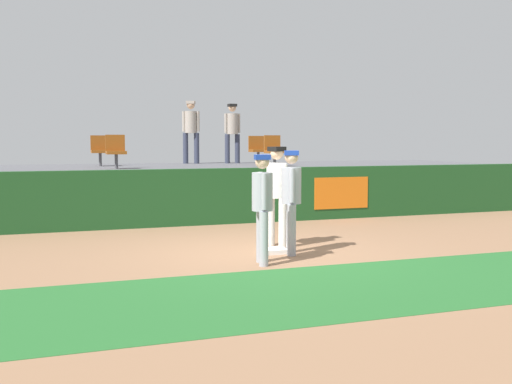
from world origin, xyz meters
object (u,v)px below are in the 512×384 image
object	(u,v)px
spectator_hooded	(232,129)
first_base	(275,251)
seat_back_left	(100,149)
player_runner_visitor	(291,194)
seat_back_right	(257,148)
seat_front_left	(116,150)
player_fielder_home	(277,189)
spectator_capped	(191,127)
player_coach_visitor	(262,201)
seat_front_right	(274,149)

from	to	relation	value
spectator_hooded	first_base	bearing A→B (deg)	77.16
first_base	seat_back_left	distance (m)	7.71
player_runner_visitor	seat_back_right	xyz separation A→B (m)	(1.96, 7.32, 0.71)
seat_front_left	player_fielder_home	bearing A→B (deg)	-63.02
seat_back_left	spectator_capped	bearing A→B (deg)	19.72
player_runner_visitor	spectator_capped	bearing A→B (deg)	-161.39
player_coach_visitor	seat_front_right	bearing A→B (deg)	168.46
first_base	player_fielder_home	size ratio (longest dim) A/B	0.21
first_base	player_fielder_home	distance (m)	1.22
player_runner_visitor	seat_front_right	distance (m)	5.84
seat_front_left	seat_back_right	bearing A→B (deg)	22.53
spectator_hooded	player_fielder_home	bearing A→B (deg)	78.21
spectator_hooded	spectator_capped	distance (m)	1.27
player_runner_visitor	seat_back_left	distance (m)	7.80
player_runner_visitor	seat_back_left	size ratio (longest dim) A/B	2.15
seat_front_right	seat_front_left	bearing A→B (deg)	180.00
seat_back_right	player_fielder_home	bearing A→B (deg)	-106.44
player_coach_visitor	seat_back_left	world-z (taller)	seat_back_left
first_base	player_coach_visitor	xyz separation A→B (m)	(-0.54, -0.83, 0.98)
seat_front_right	player_coach_visitor	bearing A→B (deg)	-112.55
seat_back_left	spectator_capped	world-z (taller)	spectator_capped
first_base	spectator_capped	xyz separation A→B (m)	(0.40, 8.12, 2.35)
player_runner_visitor	spectator_hooded	distance (m)	8.32
first_base	seat_back_right	size ratio (longest dim) A/B	0.48
player_fielder_home	seat_back_right	bearing A→B (deg)	142.18
player_runner_visitor	seat_back_left	xyz separation A→B (m)	(-2.62, 7.32, 0.71)
player_runner_visitor	spectator_hooded	xyz separation A→B (m)	(1.41, 8.10, 1.30)
player_runner_visitor	player_coach_visitor	size ratio (longest dim) A/B	1.03
player_runner_visitor	spectator_hooded	bearing A→B (deg)	-170.16
seat_back_left	seat_front_left	distance (m)	1.82
player_fielder_home	seat_back_left	bearing A→B (deg)	-179.34
seat_back_right	seat_front_left	size ratio (longest dim) A/B	1.00
first_base	spectator_capped	size ratio (longest dim) A/B	0.21
seat_front_left	spectator_hooded	distance (m)	4.63
seat_front_left	spectator_capped	xyz separation A→B (m)	(2.55, 2.80, 0.62)
player_coach_visitor	seat_front_left	distance (m)	6.41
first_base	spectator_hooded	bearing A→B (deg)	78.25
spectator_capped	seat_back_right	bearing A→B (deg)	173.01
spectator_hooded	spectator_capped	world-z (taller)	spectator_capped
seat_front_right	player_runner_visitor	bearing A→B (deg)	-107.97
player_runner_visitor	seat_front_left	xyz separation A→B (m)	(-2.38, 5.52, 0.71)
seat_front_right	spectator_capped	distance (m)	3.29
first_base	player_coach_visitor	world-z (taller)	player_coach_visitor
seat_back_right	seat_front_left	world-z (taller)	same
player_fielder_home	spectator_capped	xyz separation A→B (m)	(0.14, 7.53, 1.31)
seat_front_left	spectator_capped	size ratio (longest dim) A/B	0.44
player_runner_visitor	seat_back_right	distance (m)	7.61
player_fielder_home	seat_front_right	world-z (taller)	seat_front_right
seat_back_right	spectator_capped	bearing A→B (deg)	150.92
player_coach_visitor	seat_front_right	distance (m)	6.71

